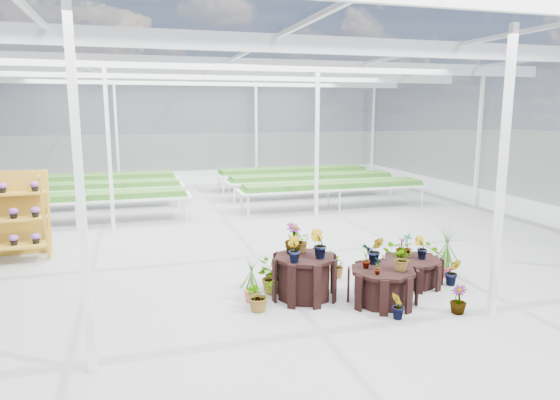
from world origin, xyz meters
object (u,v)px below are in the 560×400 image
object	(u,v)px
shelf_rack	(3,217)
plinth_low	(412,271)
plinth_mid	(382,286)
plinth_tall	(304,277)

from	to	relation	value
shelf_rack	plinth_low	bearing A→B (deg)	-28.35
plinth_mid	plinth_low	world-z (taller)	plinth_mid
plinth_mid	plinth_low	size ratio (longest dim) A/B	1.04
shelf_rack	plinth_mid	bearing A→B (deg)	-35.93
plinth_low	shelf_rack	world-z (taller)	shelf_rack
plinth_tall	shelf_rack	size ratio (longest dim) A/B	0.58
plinth_tall	shelf_rack	bearing A→B (deg)	144.49
plinth_low	shelf_rack	distance (m)	8.68
plinth_tall	plinth_low	bearing A→B (deg)	2.60
plinth_tall	plinth_low	distance (m)	2.21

